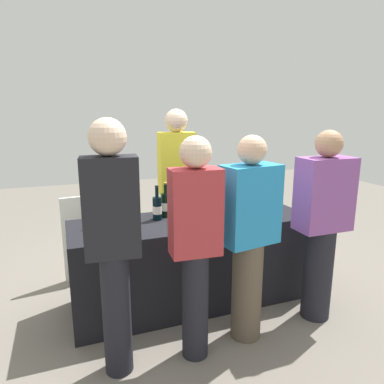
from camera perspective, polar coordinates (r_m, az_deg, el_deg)
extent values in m
plane|color=slate|center=(3.47, 0.00, -16.98)|extent=(12.00, 12.00, 0.00)
cube|color=black|center=(3.29, 0.00, -11.01)|extent=(2.14, 0.71, 0.79)
cylinder|color=black|center=(3.06, -14.11, -3.10)|extent=(0.06, 0.06, 0.23)
cylinder|color=black|center=(3.02, -14.28, -0.16)|extent=(0.02, 0.02, 0.09)
cylinder|color=gold|center=(3.01, -14.33, 0.81)|extent=(0.03, 0.03, 0.02)
cylinder|color=silver|center=(3.06, -14.10, -3.31)|extent=(0.06, 0.06, 0.08)
cylinder|color=black|center=(3.13, -5.67, -2.69)|extent=(0.08, 0.08, 0.20)
cylinder|color=black|center=(3.09, -5.73, -0.06)|extent=(0.03, 0.03, 0.09)
cylinder|color=black|center=(3.08, -5.75, 0.89)|extent=(0.03, 0.03, 0.02)
cylinder|color=silver|center=(3.13, -5.66, -2.87)|extent=(0.08, 0.08, 0.07)
cylinder|color=black|center=(3.21, -4.29, -2.14)|extent=(0.08, 0.08, 0.22)
cylinder|color=black|center=(3.17, -4.34, 0.52)|extent=(0.03, 0.03, 0.09)
cylinder|color=gold|center=(3.16, -4.36, 1.44)|extent=(0.03, 0.03, 0.02)
cylinder|color=silver|center=(3.21, -4.29, -2.33)|extent=(0.08, 0.08, 0.08)
cylinder|color=black|center=(3.20, -0.17, -1.96)|extent=(0.08, 0.08, 0.24)
cylinder|color=black|center=(3.16, -0.17, 0.76)|extent=(0.03, 0.03, 0.07)
cylinder|color=maroon|center=(3.15, -0.17, 1.54)|extent=(0.03, 0.03, 0.02)
cylinder|color=silver|center=(3.20, -0.17, -2.16)|extent=(0.08, 0.08, 0.08)
cylinder|color=black|center=(3.30, 4.27, -1.52)|extent=(0.07, 0.07, 0.24)
cylinder|color=black|center=(3.26, 4.32, 1.13)|extent=(0.03, 0.03, 0.07)
cylinder|color=gold|center=(3.25, 4.33, 1.90)|extent=(0.03, 0.03, 0.02)
cylinder|color=silver|center=(3.30, 4.27, -1.72)|extent=(0.07, 0.07, 0.08)
cylinder|color=black|center=(3.46, 7.12, -0.91)|extent=(0.07, 0.07, 0.24)
cylinder|color=black|center=(3.42, 7.19, 1.69)|extent=(0.03, 0.03, 0.08)
cylinder|color=maroon|center=(3.41, 7.22, 2.50)|extent=(0.03, 0.03, 0.02)
cylinder|color=silver|center=(3.46, 7.11, -1.10)|extent=(0.07, 0.07, 0.08)
cylinder|color=black|center=(3.54, 11.53, -0.99)|extent=(0.07, 0.07, 0.21)
cylinder|color=black|center=(3.50, 11.64, 1.33)|extent=(0.03, 0.03, 0.08)
cylinder|color=black|center=(3.49, 11.68, 2.10)|extent=(0.03, 0.03, 0.02)
cylinder|color=silver|center=(3.54, 11.52, -1.15)|extent=(0.08, 0.08, 0.07)
cylinder|color=silver|center=(3.03, 3.06, -5.17)|extent=(0.06, 0.06, 0.00)
cylinder|color=silver|center=(3.01, 3.07, -4.43)|extent=(0.01, 0.01, 0.08)
sphere|color=silver|center=(2.99, 3.08, -3.14)|extent=(0.07, 0.07, 0.07)
sphere|color=#590C19|center=(3.00, 3.08, -3.37)|extent=(0.04, 0.04, 0.04)
cylinder|color=silver|center=(3.22, 8.81, -4.18)|extent=(0.06, 0.06, 0.00)
cylinder|color=silver|center=(3.21, 8.83, -3.55)|extent=(0.01, 0.01, 0.07)
sphere|color=silver|center=(3.19, 8.87, -2.47)|extent=(0.06, 0.06, 0.06)
sphere|color=#590C19|center=(3.19, 8.87, -2.65)|extent=(0.03, 0.03, 0.03)
cylinder|color=silver|center=(3.36, 12.06, -3.58)|extent=(0.06, 0.06, 0.00)
cylinder|color=silver|center=(3.35, 12.10, -2.90)|extent=(0.01, 0.01, 0.08)
sphere|color=silver|center=(3.33, 12.15, -1.77)|extent=(0.06, 0.06, 0.06)
cylinder|color=silver|center=(2.96, -11.27, -3.76)|extent=(0.23, 0.23, 0.21)
cylinder|color=brown|center=(3.89, -2.39, -6.55)|extent=(0.20, 0.20, 0.87)
cube|color=yellow|center=(3.70, -2.50, 4.61)|extent=(0.38, 0.22, 0.65)
sphere|color=beige|center=(3.66, -2.57, 11.49)|extent=(0.24, 0.24, 0.24)
cylinder|color=black|center=(2.52, -12.07, -18.80)|extent=(0.19, 0.19, 0.84)
cube|color=black|center=(2.22, -12.97, -2.42)|extent=(0.36, 0.22, 0.63)
sphere|color=beige|center=(2.15, -13.56, 8.68)|extent=(0.23, 0.23, 0.23)
cylinder|color=black|center=(2.62, 0.51, -17.88)|extent=(0.19, 0.19, 0.78)
cube|color=#B23338|center=(2.34, 0.55, -3.30)|extent=(0.35, 0.21, 0.59)
sphere|color=beige|center=(2.26, 0.57, 6.49)|extent=(0.21, 0.21, 0.21)
cylinder|color=brown|center=(2.84, 8.85, -15.42)|extent=(0.23, 0.23, 0.78)
cube|color=#268CCC|center=(2.59, 9.38, -2.03)|extent=(0.45, 0.30, 0.58)
sphere|color=#D8AD8C|center=(2.52, 9.71, 6.74)|extent=(0.21, 0.21, 0.21)
cylinder|color=black|center=(3.23, 19.68, -12.31)|extent=(0.24, 0.24, 0.79)
cube|color=#8C4C99|center=(3.01, 20.68, -0.32)|extent=(0.44, 0.24, 0.59)
sphere|color=tan|center=(2.95, 21.31, 7.31)|extent=(0.21, 0.21, 0.21)
cube|color=white|center=(3.86, -16.69, -7.07)|extent=(0.48, 0.08, 0.89)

